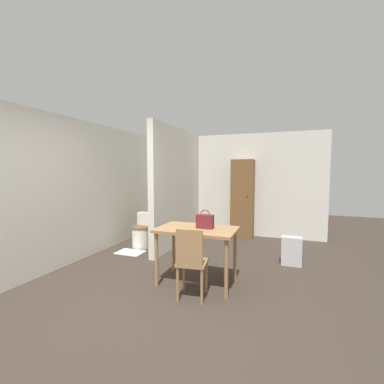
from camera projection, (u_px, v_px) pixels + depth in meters
name	position (u px, v px, depth m)	size (l,w,h in m)	color
ground_plane	(137.00, 313.00, 2.87)	(16.00, 16.00, 0.00)	#382D26
wall_back	(223.00, 185.00, 6.55)	(4.83, 0.12, 2.50)	silver
wall_left	(107.00, 188.00, 5.32)	(0.12, 4.99, 2.50)	silver
partition_wall	(178.00, 187.00, 5.61)	(0.12, 2.42, 2.50)	silver
dining_table	(197.00, 235.00, 3.59)	(1.10, 0.68, 0.79)	#997047
wooden_chair	(191.00, 261.00, 3.15)	(0.40, 0.40, 0.90)	#997047
toilet	(142.00, 232.00, 5.42)	(0.38, 0.53, 0.70)	silver
handbag	(205.00, 221.00, 3.56)	(0.24, 0.11, 0.26)	maroon
wooden_cabinet	(243.00, 199.00, 6.12)	(0.51, 0.43, 1.86)	brown
bath_mat	(130.00, 252.00, 5.02)	(0.52, 0.37, 0.01)	silver
space_heater	(291.00, 251.00, 4.33)	(0.32, 0.18, 0.49)	#BCBCC1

